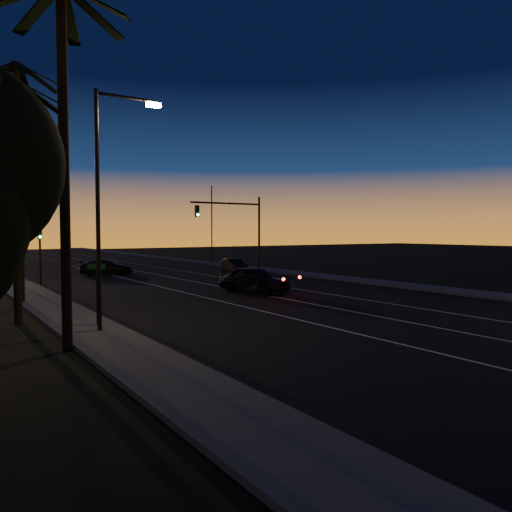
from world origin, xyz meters
TOP-DOWN VIEW (x-y plane):
  - road at (0.00, 30.00)m, footprint 20.00×170.00m
  - sidewalk_left at (-11.20, 30.00)m, footprint 2.40×170.00m
  - sidewalk_right at (11.20, 30.00)m, footprint 2.40×170.00m
  - lane_stripe_left at (-3.00, 30.00)m, footprint 0.12×160.00m
  - lane_stripe_mid at (0.50, 30.00)m, footprint 0.12×160.00m
  - lane_stripe_right at (4.00, 30.00)m, footprint 0.12×160.00m
  - palm_near at (-12.60, 18.00)m, footprint 4.25×4.16m
  - palm_mid at (-13.20, 24.00)m, footprint 4.25×4.16m
  - palm_far at (-12.20, 30.00)m, footprint 4.25×4.16m
  - streetlight_left_near at (-10.70, 20.00)m, footprint 2.55×0.26m
  - streetlight_left_far at (-10.69, 38.00)m, footprint 2.55×0.26m
  - street_sign at (-10.80, 21.00)m, footprint 0.70×0.06m
  - signal_mast at (7.14, 39.99)m, footprint 7.10×0.41m
  - signal_post at (-9.50, 39.98)m, footprint 0.28×0.37m
  - far_pole_right at (11.00, 52.00)m, footprint 0.14×0.14m
  - lead_car at (0.61, 27.24)m, footprint 3.33×5.62m
  - right_car at (7.31, 40.89)m, footprint 1.86×4.03m
  - cross_car at (-3.29, 44.85)m, footprint 4.93×3.23m

SIDE VIEW (x-z plane):
  - road at x=0.00m, z-range 0.00..0.01m
  - lane_stripe_left at x=-3.00m, z-range 0.01..0.02m
  - lane_stripe_mid at x=0.50m, z-range 0.01..0.02m
  - lane_stripe_right at x=4.00m, z-range 0.01..0.02m
  - sidewalk_left at x=-11.20m, z-range 0.00..0.16m
  - sidewalk_right at x=11.20m, z-range 0.00..0.16m
  - right_car at x=7.31m, z-range 0.01..1.29m
  - cross_car at x=-3.29m, z-range 0.01..1.34m
  - lead_car at x=0.61m, z-range 0.01..1.64m
  - street_sign at x=-10.80m, z-range 0.36..2.96m
  - signal_post at x=-9.50m, z-range 0.79..4.99m
  - far_pole_right at x=11.00m, z-range 0.00..9.00m
  - signal_mast at x=7.14m, z-range 1.28..8.28m
  - streetlight_left_far at x=-10.69m, z-range 0.81..9.31m
  - streetlight_left_near at x=-10.70m, z-range 0.82..9.82m
  - palm_mid at x=-13.20m, z-range 1.24..11.27m
  - palm_near at x=-12.60m, z-range 1.31..12.84m
  - palm_far at x=-12.20m, z-range 1.35..13.88m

